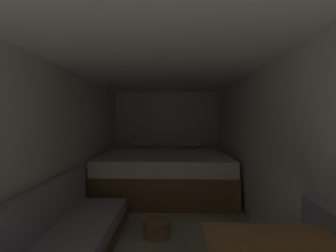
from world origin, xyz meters
TOP-DOWN VIEW (x-y plane):
  - ground_plane at (0.00, 1.92)m, footprint 7.44×7.44m
  - wall_back at (0.00, 4.67)m, footprint 2.59×0.05m
  - wall_left at (-1.27, 1.92)m, footprint 0.05×5.44m
  - wall_right at (1.27, 1.92)m, footprint 0.05×5.44m
  - ceiling_slab at (0.00, 1.92)m, footprint 2.59×5.44m
  - bed at (0.00, 3.65)m, footprint 2.37×1.90m
  - wicker_basket at (-0.04, 2.04)m, footprint 0.32×0.32m

SIDE VIEW (x-z plane):
  - ground_plane at x=0.00m, z-range 0.00..0.00m
  - wicker_basket at x=-0.04m, z-range 0.00..0.18m
  - bed at x=0.00m, z-range -0.08..0.87m
  - wall_back at x=0.00m, z-range 0.00..2.09m
  - wall_left at x=-1.27m, z-range 0.00..2.09m
  - wall_right at x=1.27m, z-range 0.00..2.09m
  - ceiling_slab at x=0.00m, z-range 2.09..2.14m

